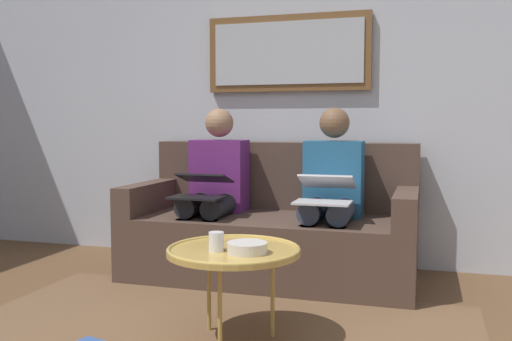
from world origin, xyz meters
TOP-DOWN VIEW (x-y plane):
  - wall_rear at (0.00, -2.60)m, footprint 6.00×0.12m
  - area_rug at (0.00, -0.85)m, footprint 2.60×1.80m
  - couch at (0.00, -2.12)m, footprint 1.90×0.90m
  - framed_mirror at (0.00, -2.51)m, footprint 1.21×0.05m
  - coffee_table at (-0.13, -0.90)m, footprint 0.63×0.63m
  - cup at (-0.07, -0.83)m, footprint 0.07×0.07m
  - bowl at (-0.22, -0.83)m, footprint 0.18×0.18m
  - person_left at (-0.41, -2.05)m, footprint 0.38×0.58m
  - laptop_silver at (-0.41, -1.82)m, footprint 0.34×0.38m
  - person_right at (0.41, -2.05)m, footprint 0.38×0.58m
  - laptop_black at (0.41, -1.81)m, footprint 0.34×0.36m

SIDE VIEW (x-z plane):
  - area_rug at x=0.00m, z-range 0.00..0.01m
  - couch at x=0.00m, z-range -0.14..0.76m
  - coffee_table at x=-0.13m, z-range 0.20..0.66m
  - bowl at x=-0.22m, z-range 0.45..0.50m
  - cup at x=-0.07m, z-range 0.45..0.54m
  - person_left at x=-0.41m, z-range 0.04..1.18m
  - person_right at x=0.41m, z-range 0.04..1.18m
  - laptop_silver at x=-0.41m, z-range 0.54..0.71m
  - laptop_black at x=0.41m, z-range 0.55..0.71m
  - wall_rear at x=0.00m, z-range 0.00..2.60m
  - framed_mirror at x=0.00m, z-range 1.27..1.83m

